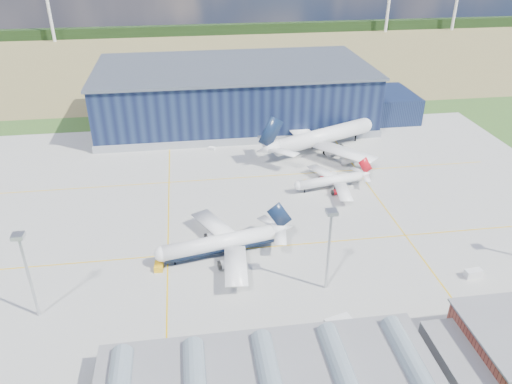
# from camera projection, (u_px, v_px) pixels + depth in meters

# --- Properties ---
(ground) EXTENTS (600.00, 600.00, 0.00)m
(ground) POSITION_uv_depth(u_px,v_px,m) (268.00, 228.00, 152.13)
(ground) COLOR #325921
(ground) RESTS_ON ground
(apron) EXTENTS (220.00, 160.00, 0.08)m
(apron) POSITION_uv_depth(u_px,v_px,m) (262.00, 211.00, 160.81)
(apron) COLOR #9D9C98
(apron) RESTS_ON ground
(farmland) EXTENTS (600.00, 220.00, 0.01)m
(farmland) POSITION_uv_depth(u_px,v_px,m) (215.00, 58.00, 343.47)
(farmland) COLOR olive
(farmland) RESTS_ON ground
(treeline) EXTENTS (600.00, 8.00, 8.00)m
(treeline) POSITION_uv_depth(u_px,v_px,m) (208.00, 30.00, 411.15)
(treeline) COLOR black
(treeline) RESTS_ON ground
(hangar) EXTENTS (145.00, 62.00, 26.10)m
(hangar) POSITION_uv_depth(u_px,v_px,m) (240.00, 96.00, 229.40)
(hangar) COLOR #0F1734
(hangar) RESTS_ON ground
(glass_concourse) EXTENTS (78.00, 23.00, 8.60)m
(glass_concourse) POSITION_uv_depth(u_px,v_px,m) (286.00, 379.00, 97.36)
(glass_concourse) COLOR black
(glass_concourse) RESTS_ON ground
(light_mast_west) EXTENTS (2.60, 2.60, 23.00)m
(light_mast_west) POSITION_uv_depth(u_px,v_px,m) (25.00, 263.00, 111.05)
(light_mast_west) COLOR #B3B6BB
(light_mast_west) RESTS_ON ground
(light_mast_center) EXTENTS (2.60, 2.60, 23.00)m
(light_mast_center) POSITION_uv_depth(u_px,v_px,m) (330.00, 237.00, 119.95)
(light_mast_center) COLOR #B3B6BB
(light_mast_center) RESTS_ON ground
(airliner_navy) EXTENTS (47.67, 46.98, 13.24)m
(airliner_navy) POSITION_uv_depth(u_px,v_px,m) (219.00, 236.00, 136.56)
(airliner_navy) COLOR white
(airliner_navy) RESTS_ON ground
(airliner_red) EXTENTS (35.04, 34.50, 9.90)m
(airliner_red) POSITION_uv_depth(u_px,v_px,m) (331.00, 176.00, 172.18)
(airliner_red) COLOR white
(airliner_red) RESTS_ON ground
(airliner_widebody) EXTENTS (76.40, 75.77, 18.96)m
(airliner_widebody) POSITION_uv_depth(u_px,v_px,m) (323.00, 128.00, 199.49)
(airliner_widebody) COLOR white
(airliner_widebody) RESTS_ON ground
(gse_tug_a) EXTENTS (2.51, 3.88, 1.56)m
(gse_tug_a) POSITION_uv_depth(u_px,v_px,m) (159.00, 267.00, 133.83)
(gse_tug_a) COLOR gold
(gse_tug_a) RESTS_ON ground
(gse_van_a) EXTENTS (6.68, 4.31, 2.69)m
(gse_van_a) POSITION_uv_depth(u_px,v_px,m) (338.00, 324.00, 114.07)
(gse_van_a) COLOR silver
(gse_van_a) RESTS_ON ground
(gse_cart_a) EXTENTS (2.33, 3.05, 1.19)m
(gse_cart_a) POSITION_uv_depth(u_px,v_px,m) (334.00, 174.00, 183.15)
(gse_cart_a) COLOR silver
(gse_cart_a) RESTS_ON ground
(gse_tug_c) EXTENTS (2.71, 3.36, 1.27)m
(gse_tug_c) POSITION_uv_depth(u_px,v_px,m) (306.00, 183.00, 177.09)
(gse_tug_c) COLOR gold
(gse_tug_c) RESTS_ON ground
(gse_cart_b) EXTENTS (3.12, 2.72, 1.13)m
(gse_cart_b) POSITION_uv_depth(u_px,v_px,m) (212.00, 148.00, 204.16)
(gse_cart_b) COLOR silver
(gse_cart_b) RESTS_ON ground
(gse_van_c) EXTENTS (4.68, 2.52, 2.17)m
(gse_van_c) POSITION_uv_depth(u_px,v_px,m) (473.00, 273.00, 130.74)
(gse_van_c) COLOR silver
(gse_van_c) RESTS_ON ground
(car_a) EXTENTS (3.28, 1.55, 1.09)m
(car_a) POSITION_uv_depth(u_px,v_px,m) (361.00, 328.00, 113.90)
(car_a) COLOR #99999E
(car_a) RESTS_ON ground
(car_b) EXTENTS (3.77, 1.84, 1.19)m
(car_b) POSITION_uv_depth(u_px,v_px,m) (255.00, 347.00, 108.72)
(car_b) COLOR #99999E
(car_b) RESTS_ON ground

